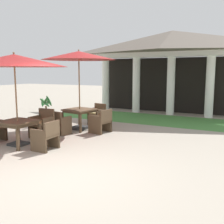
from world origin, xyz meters
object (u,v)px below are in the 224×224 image
Objects in this scene: patio_chair_near_foreground_north at (42,124)px; patio_chair_mid_left_north at (97,115)px; patio_umbrella_near_foreground at (14,61)px; patio_table_near_foreground at (18,124)px; patio_chair_near_foreground_east at (46,136)px; patio_umbrella_mid_left at (79,57)px; patio_table_mid_left at (80,112)px; patio_chair_mid_left_south at (59,123)px; patio_chair_mid_left_east at (101,122)px; potted_palm_left_edge at (46,115)px.

patio_chair_mid_left_north is (0.52, 2.62, -0.02)m from patio_chair_near_foreground_north.
patio_umbrella_near_foreground is 3.54× the size of patio_chair_mid_left_north.
patio_umbrella_near_foreground reaches higher than patio_chair_near_foreground_north.
patio_table_near_foreground is at bearing 91.58° from patio_chair_mid_left_north.
patio_umbrella_mid_left is at bearing 14.04° from patio_chair_near_foreground_east.
patio_umbrella_mid_left is (-0.70, 2.67, 2.26)m from patio_chair_near_foreground_east.
patio_chair_mid_left_south reaches higher than patio_table_mid_left.
patio_chair_near_foreground_north is 2.68m from patio_chair_mid_left_north.
patio_chair_mid_left_east is (1.00, -0.17, -2.26)m from patio_umbrella_mid_left.
patio_umbrella_near_foreground is 4.22m from patio_chair_mid_left_north.
patio_chair_near_foreground_north is 2.07m from potted_palm_left_edge.
patio_umbrella_near_foreground is 3.61× the size of patio_chair_mid_left_east.
patio_umbrella_mid_left is 2.48m from patio_chair_mid_left_east.
patio_umbrella_near_foreground is 2.64m from patio_chair_mid_left_south.
patio_table_near_foreground is 0.77× the size of potted_palm_left_edge.
patio_table_near_foreground is 1.12× the size of patio_chair_mid_left_north.
patio_chair_near_foreground_north is at bearing -102.35° from patio_umbrella_mid_left.
patio_umbrella_mid_left reaches higher than patio_chair_mid_left_east.
patio_umbrella_mid_left reaches higher than patio_chair_mid_left_south.
patio_chair_mid_left_north is (0.51, 3.67, -2.01)m from patio_umbrella_near_foreground.
patio_chair_near_foreground_east is 1.00× the size of patio_chair_mid_left_south.
patio_chair_near_foreground_east is at bearing -75.24° from patio_table_mid_left.
patio_umbrella_mid_left is 2.46m from patio_chair_mid_left_north.
patio_chair_near_foreground_north reaches higher than patio_chair_mid_left_north.
patio_chair_near_foreground_east is at bearing -75.24° from patio_umbrella_mid_left.
patio_chair_mid_left_south reaches higher than patio_table_near_foreground.
patio_chair_mid_left_east reaches higher than patio_chair_mid_left_south.
patio_umbrella_near_foreground is at bearing 91.58° from patio_chair_mid_left_north.
patio_umbrella_mid_left is 3.45× the size of patio_chair_mid_left_north.
patio_chair_mid_left_north is 2.03m from potted_palm_left_edge.
patio_umbrella_mid_left is at bearing 82.70° from patio_umbrella_near_foreground.
patio_umbrella_mid_left is (0.34, 2.68, 2.03)m from patio_table_near_foreground.
patio_chair_near_foreground_north is (-0.01, 1.05, -0.19)m from patio_table_near_foreground.
patio_chair_mid_left_east reaches higher than patio_table_mid_left.
patio_chair_near_foreground_north reaches higher than patio_chair_mid_left_east.
potted_palm_left_edge reaches higher than patio_chair_mid_left_south.
patio_table_near_foreground is at bearing 90.00° from patio_chair_near_foreground_east.
potted_palm_left_edge is at bearing -53.36° from patio_chair_near_foreground_north.
patio_chair_mid_left_east is at bearing -7.53° from patio_chair_near_foreground_east.
patio_umbrella_mid_left is at bearing 90.00° from patio_chair_mid_left_south.
patio_chair_near_foreground_north is 2.00m from patio_chair_mid_left_east.
patio_chair_near_foreground_north is at bearing -102.35° from patio_table_mid_left.
patio_umbrella_near_foreground is at bearing -97.30° from patio_table_mid_left.
patio_umbrella_near_foreground is 3.69× the size of patio_chair_near_foreground_east.
patio_chair_near_foreground_north is at bearing -52.64° from potted_palm_left_edge.
patio_chair_mid_left_south is 0.95× the size of patio_chair_mid_left_north.
patio_chair_near_foreground_east is at bearing -177.34° from patio_chair_mid_left_east.
patio_chair_near_foreground_east is 3.70m from patio_chair_mid_left_north.
patio_chair_mid_left_south is (0.19, 0.63, -0.04)m from patio_chair_near_foreground_north.
potted_palm_left_edge is at bearing 38.36° from patio_chair_mid_left_north.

